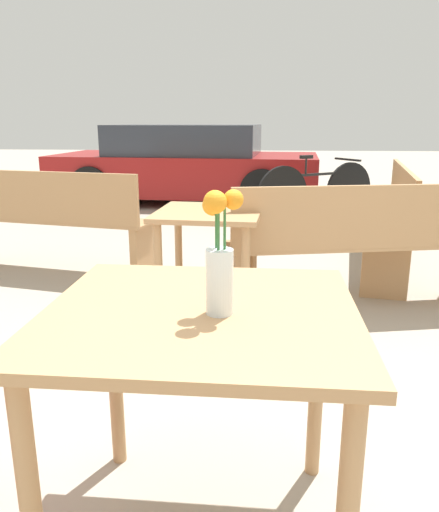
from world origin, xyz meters
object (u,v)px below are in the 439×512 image
at_px(flower_vase, 219,263).
at_px(bench_far, 47,218).
at_px(parked_car, 186,165).
at_px(table_back, 209,233).
at_px(bicycle, 317,192).
at_px(table_front, 201,348).
at_px(bench_middle, 390,211).
at_px(bench_near, 359,243).

distance_m(flower_vase, bench_far, 3.15).
bearing_deg(parked_car, flower_vase, -81.51).
distance_m(flower_vase, table_back, 1.82).
height_order(flower_vase, bench_far, flower_vase).
xyz_separation_m(bench_far, bicycle, (2.46, 2.32, -0.09)).
bearing_deg(table_back, flower_vase, -83.86).
distance_m(table_front, bench_middle, 3.38).
distance_m(flower_vase, bench_near, 2.17).
height_order(table_front, parked_car, parked_car).
bearing_deg(bench_far, parked_car, 80.76).
relative_size(flower_vase, table_back, 0.46).
bearing_deg(bench_near, flower_vase, -111.06).
bearing_deg(table_back, bench_near, 11.93).
height_order(flower_vase, table_back, flower_vase).
bearing_deg(bench_middle, bicycle, 102.32).
relative_size(bench_near, parked_car, 0.43).
relative_size(table_front, bench_far, 0.49).
bearing_deg(table_front, flower_vase, -30.96).
bearing_deg(bench_middle, bench_far, -170.91).
distance_m(table_front, bicycle, 5.06).
bearing_deg(bench_far, bicycle, 43.33).
height_order(bench_middle, bench_far, same).
bearing_deg(parked_car, bench_far, -99.24).
height_order(bicycle, parked_car, parked_car).
height_order(bench_near, table_back, bench_near).
relative_size(bench_near, bicycle, 1.16).
xyz_separation_m(bench_middle, bench_far, (-2.86, -0.46, -0.01)).
xyz_separation_m(bench_near, table_back, (-0.96, -0.20, 0.09)).
bearing_deg(table_back, parked_car, 99.36).
height_order(bench_near, bicycle, bench_near).
relative_size(bicycle, parked_car, 0.37).
bearing_deg(bench_middle, parked_car, 123.34).
relative_size(table_front, bench_middle, 0.42).
xyz_separation_m(bench_middle, bicycle, (-0.41, 1.86, -0.10)).
bearing_deg(bench_near, table_front, -112.67).
bearing_deg(flower_vase, bench_middle, 68.13).
height_order(table_front, bicycle, bicycle).
xyz_separation_m(table_front, table_back, (-0.14, 1.75, -0.07)).
relative_size(table_front, table_back, 1.21).
bearing_deg(parked_car, bicycle, -40.07).
distance_m(table_front, bench_far, 3.07).
bearing_deg(table_front, bench_far, 120.35).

